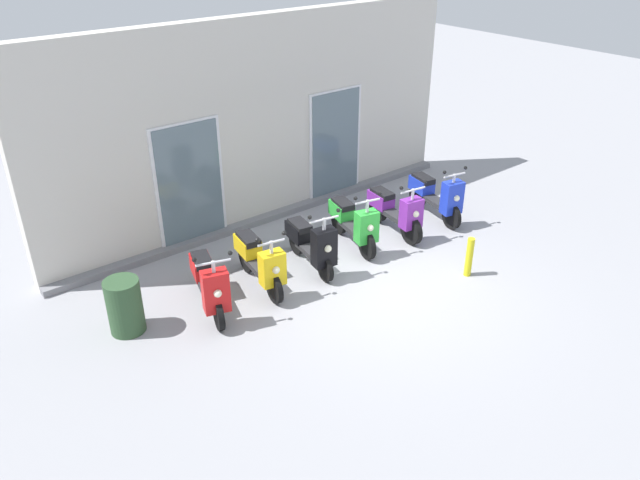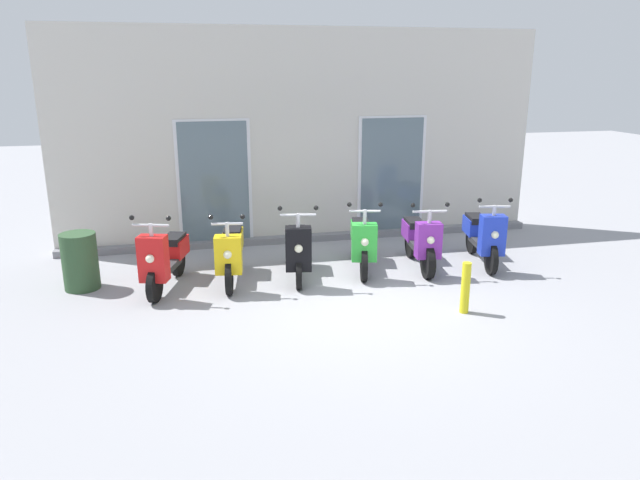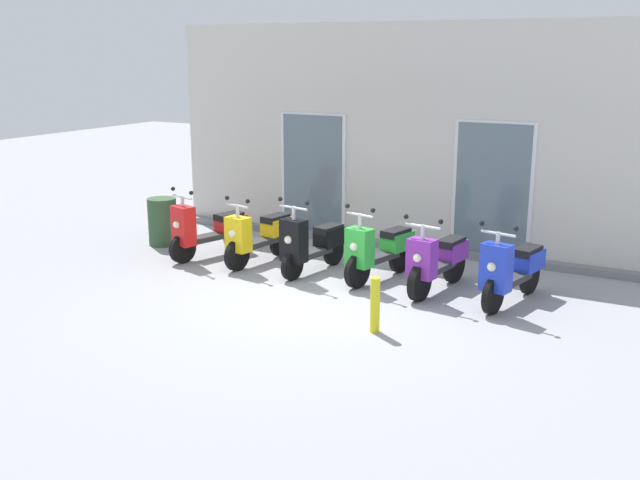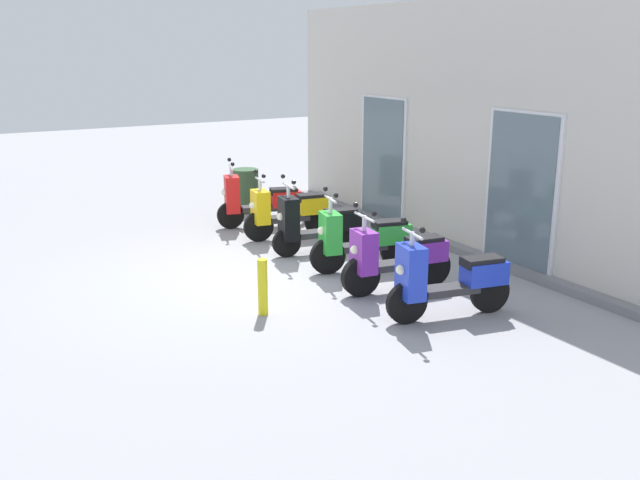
{
  "view_description": "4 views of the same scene",
  "coord_description": "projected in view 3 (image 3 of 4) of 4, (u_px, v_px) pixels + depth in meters",
  "views": [
    {
      "loc": [
        -6.15,
        -6.08,
        5.51
      ],
      "look_at": [
        -0.57,
        0.91,
        0.65
      ],
      "focal_mm": 34.74,
      "sensor_mm": 36.0,
      "label": 1
    },
    {
      "loc": [
        -2.17,
        -7.36,
        3.13
      ],
      "look_at": [
        -0.25,
        0.96,
        0.65
      ],
      "focal_mm": 33.14,
      "sensor_mm": 36.0,
      "label": 2
    },
    {
      "loc": [
        4.85,
        -8.56,
        3.38
      ],
      "look_at": [
        -0.17,
        0.73,
        0.68
      ],
      "focal_mm": 41.57,
      "sensor_mm": 36.0,
      "label": 3
    },
    {
      "loc": [
        8.5,
        -4.05,
        3.14
      ],
      "look_at": [
        0.72,
        0.51,
        0.62
      ],
      "focal_mm": 38.9,
      "sensor_mm": 36.0,
      "label": 4
    }
  ],
  "objects": [
    {
      "name": "scooter_purple",
      "position": [
        438.0,
        261.0,
        10.63
      ],
      "size": [
        0.61,
        1.6,
        1.19
      ],
      "color": "black",
      "rests_on": "ground_plane"
    },
    {
      "name": "scooter_blue",
      "position": [
        512.0,
        269.0,
        10.07
      ],
      "size": [
        0.67,
        1.61,
        1.22
      ],
      "color": "black",
      "rests_on": "ground_plane"
    },
    {
      "name": "scooter_black",
      "position": [
        312.0,
        243.0,
        11.51
      ],
      "size": [
        0.63,
        1.48,
        1.25
      ],
      "color": "black",
      "rests_on": "ground_plane"
    },
    {
      "name": "scooter_yellow",
      "position": [
        259.0,
        235.0,
        12.02
      ],
      "size": [
        0.59,
        1.58,
        1.18
      ],
      "color": "black",
      "rests_on": "ground_plane"
    },
    {
      "name": "storefront_facade",
      "position": [
        402.0,
        141.0,
        12.8
      ],
      "size": [
        8.95,
        0.5,
        3.86
      ],
      "color": "beige",
      "rests_on": "ground_plane"
    },
    {
      "name": "scooter_red",
      "position": [
        208.0,
        229.0,
        12.39
      ],
      "size": [
        0.78,
        1.55,
        1.23
      ],
      "color": "black",
      "rests_on": "ground_plane"
    },
    {
      "name": "trash_bin",
      "position": [
        163.0,
        222.0,
        13.22
      ],
      "size": [
        0.51,
        0.51,
        0.84
      ],
      "primitive_type": "cylinder",
      "color": "#2D4C2D",
      "rests_on": "ground_plane"
    },
    {
      "name": "scooter_green",
      "position": [
        379.0,
        249.0,
        11.14
      ],
      "size": [
        0.68,
        1.58,
        1.23
      ],
      "color": "black",
      "rests_on": "ground_plane"
    },
    {
      "name": "ground_plane",
      "position": [
        306.0,
        300.0,
        10.37
      ],
      "size": [
        40.0,
        40.0,
        0.0
      ],
      "primitive_type": "plane",
      "color": "#939399"
    },
    {
      "name": "curb_bollard",
      "position": [
        375.0,
        305.0,
        9.1
      ],
      "size": [
        0.12,
        0.12,
        0.7
      ],
      "primitive_type": "cylinder",
      "color": "yellow",
      "rests_on": "ground_plane"
    }
  ]
}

